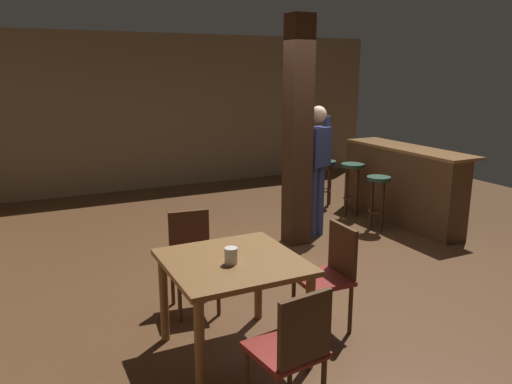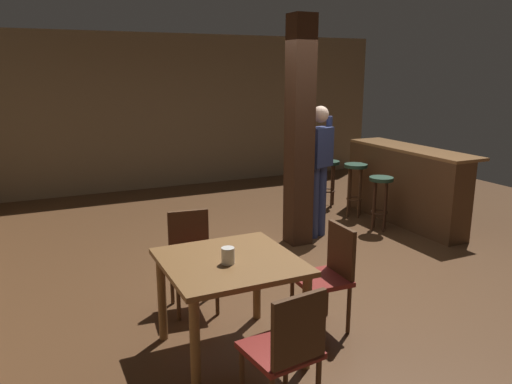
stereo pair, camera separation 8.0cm
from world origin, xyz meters
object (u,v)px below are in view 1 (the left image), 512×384
(napkin_cup, at_px, (231,256))
(bar_stool_near, at_px, (378,191))
(chair_east, at_px, (330,271))
(bar_stool_mid, at_px, (352,177))
(chair_north, at_px, (192,255))
(dining_table, at_px, (233,275))
(bar_stool_far, at_px, (325,172))
(standing_person, at_px, (317,162))
(bar_counter, at_px, (401,184))
(chair_south, at_px, (293,347))

(napkin_cup, xyz_separation_m, bar_stool_near, (3.07, 2.06, -0.29))
(chair_east, relative_size, bar_stool_mid, 1.11)
(chair_north, distance_m, napkin_cup, 1.02)
(dining_table, xyz_separation_m, bar_stool_far, (3.09, 3.38, -0.10))
(chair_east, distance_m, chair_north, 1.27)
(napkin_cup, bearing_deg, dining_table, 58.92)
(napkin_cup, xyz_separation_m, standing_person, (2.15, 2.19, 0.16))
(chair_north, relative_size, standing_person, 0.52)
(napkin_cup, relative_size, bar_stool_mid, 0.15)
(dining_table, height_order, bar_counter, bar_counter)
(bar_stool_near, bearing_deg, chair_south, -136.51)
(chair_south, height_order, chair_east, same)
(napkin_cup, height_order, bar_stool_far, napkin_cup)
(bar_stool_far, bearing_deg, bar_stool_mid, -88.25)
(napkin_cup, relative_size, standing_person, 0.07)
(dining_table, height_order, chair_south, chair_south)
(dining_table, height_order, chair_east, chair_east)
(chair_south, bearing_deg, standing_person, 55.01)
(napkin_cup, bearing_deg, bar_stool_mid, 41.11)
(napkin_cup, relative_size, bar_stool_near, 0.16)
(chair_south, height_order, napkin_cup, napkin_cup)
(bar_stool_mid, height_order, bar_stool_far, bar_stool_mid)
(chair_north, distance_m, bar_stool_near, 3.24)
(bar_stool_far, bearing_deg, napkin_cup, -132.23)
(chair_east, relative_size, bar_stool_far, 1.21)
(bar_stool_far, bearing_deg, chair_east, -123.04)
(chair_south, height_order, bar_stool_far, chair_south)
(chair_south, distance_m, bar_counter, 4.64)
(chair_east, bearing_deg, chair_south, -134.85)
(chair_north, bearing_deg, chair_east, -43.18)
(napkin_cup, xyz_separation_m, bar_stool_mid, (3.15, 2.75, -0.24))
(chair_south, bearing_deg, bar_stool_mid, 48.95)
(napkin_cup, distance_m, bar_stool_near, 3.71)
(bar_stool_mid, bearing_deg, standing_person, -150.78)
(chair_north, bearing_deg, dining_table, -88.79)
(chair_north, relative_size, bar_stool_mid, 1.11)
(chair_north, xyz_separation_m, bar_stool_mid, (3.13, 1.78, 0.09))
(napkin_cup, height_order, standing_person, standing_person)
(napkin_cup, bearing_deg, bar_stool_near, 33.83)
(dining_table, relative_size, chair_north, 1.11)
(chair_south, relative_size, bar_stool_mid, 1.11)
(standing_person, distance_m, bar_stool_mid, 1.21)
(dining_table, height_order, bar_stool_near, dining_table)
(bar_counter, bearing_deg, bar_stool_far, 111.20)
(chair_south, relative_size, bar_stool_near, 1.19)
(dining_table, relative_size, bar_stool_far, 1.34)
(bar_counter, bearing_deg, bar_stool_mid, 130.31)
(napkin_cup, height_order, bar_stool_near, napkin_cup)
(standing_person, bearing_deg, bar_stool_far, 52.18)
(napkin_cup, bearing_deg, chair_north, 88.62)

